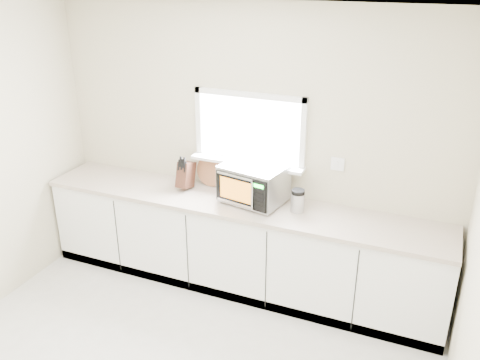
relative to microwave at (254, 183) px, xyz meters
The scene contains 7 objects.
back_wall 0.38m from the microwave, 118.87° to the left, with size 4.00×0.17×2.70m.
cabinets 0.68m from the microwave, 157.78° to the right, with size 3.92×0.60×0.88m, color white.
countertop 0.26m from the microwave, 154.21° to the right, with size 3.92×0.64×0.04m, color beige.
microwave is the anchor object (origin of this frame).
knife_block 0.73m from the microwave, behind, with size 0.13×0.25×0.35m.
cutting_board 0.55m from the microwave, 160.32° to the left, with size 0.32×0.32×0.02m, color #AD6843.
coffee_grinder 0.45m from the microwave, ahead, with size 0.13×0.13×0.21m.
Camera 1 is at (1.67, -2.26, 3.00)m, focal length 38.00 mm.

